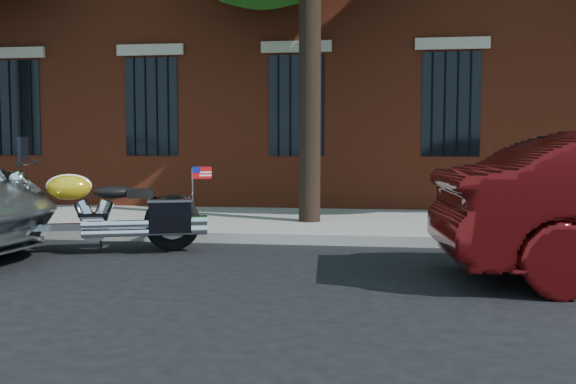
# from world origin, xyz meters

# --- Properties ---
(ground) EXTENTS (120.00, 120.00, 0.00)m
(ground) POSITION_xyz_m (0.00, 0.00, 0.00)
(ground) COLOR black
(ground) RESTS_ON ground
(curb) EXTENTS (40.00, 0.16, 0.15)m
(curb) POSITION_xyz_m (0.00, 1.38, 0.07)
(curb) COLOR gray
(curb) RESTS_ON ground
(sidewalk) EXTENTS (40.00, 3.60, 0.15)m
(sidewalk) POSITION_xyz_m (0.00, 3.26, 0.07)
(sidewalk) COLOR gray
(sidewalk) RESTS_ON ground
(motorcycle) EXTENTS (2.98, 1.44, 1.52)m
(motorcycle) POSITION_xyz_m (-1.95, 0.24, 0.51)
(motorcycle) COLOR black
(motorcycle) RESTS_ON ground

